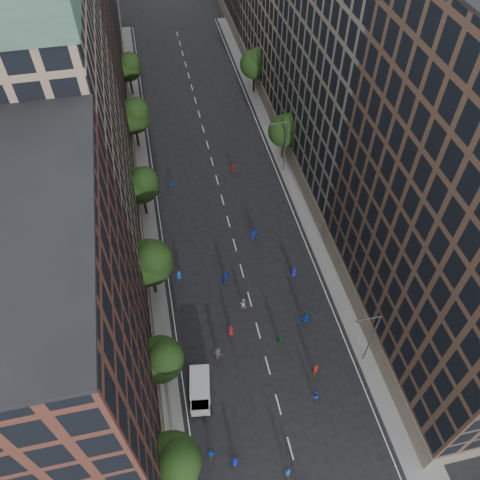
{
  "coord_description": "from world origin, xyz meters",
  "views": [
    {
      "loc": [
        -7.95,
        -8.82,
        48.38
      ],
      "look_at": [
        0.51,
        30.52,
        2.0
      ],
      "focal_mm": 35.0,
      "sensor_mm": 36.0,
      "label": 1
    }
  ],
  "objects_px": {
    "streetlamp_near": "(370,337)",
    "skater_1": "(288,473)",
    "skater_0": "(235,462)",
    "cargo_van": "(200,389)",
    "skater_2": "(315,396)",
    "streetlamp_far": "(284,144)"
  },
  "relations": [
    {
      "from": "streetlamp_near",
      "to": "skater_1",
      "type": "distance_m",
      "value": 15.59
    },
    {
      "from": "skater_1",
      "to": "skater_2",
      "type": "bearing_deg",
      "value": -141.22
    },
    {
      "from": "streetlamp_far",
      "to": "skater_2",
      "type": "relative_size",
      "value": 5.54
    },
    {
      "from": "streetlamp_near",
      "to": "skater_1",
      "type": "xyz_separation_m",
      "value": [
        -11.34,
        -9.81,
        -4.27
      ]
    },
    {
      "from": "skater_0",
      "to": "streetlamp_near",
      "type": "bearing_deg",
      "value": -153.62
    },
    {
      "from": "streetlamp_far",
      "to": "skater_2",
      "type": "bearing_deg",
      "value": -100.16
    },
    {
      "from": "streetlamp_near",
      "to": "skater_1",
      "type": "bearing_deg",
      "value": -139.14
    },
    {
      "from": "skater_0",
      "to": "skater_1",
      "type": "bearing_deg",
      "value": 157.33
    },
    {
      "from": "streetlamp_far",
      "to": "skater_1",
      "type": "relative_size",
      "value": 5.06
    },
    {
      "from": "streetlamp_near",
      "to": "skater_2",
      "type": "relative_size",
      "value": 5.54
    },
    {
      "from": "cargo_van",
      "to": "streetlamp_far",
      "type": "bearing_deg",
      "value": 69.77
    },
    {
      "from": "cargo_van",
      "to": "skater_0",
      "type": "relative_size",
      "value": 3.02
    },
    {
      "from": "cargo_van",
      "to": "skater_2",
      "type": "distance_m",
      "value": 12.05
    },
    {
      "from": "skater_1",
      "to": "skater_2",
      "type": "distance_m",
      "value": 8.19
    },
    {
      "from": "cargo_van",
      "to": "skater_2",
      "type": "xyz_separation_m",
      "value": [
        11.66,
        -2.98,
        -0.48
      ]
    },
    {
      "from": "streetlamp_near",
      "to": "streetlamp_far",
      "type": "distance_m",
      "value": 33.0
    },
    {
      "from": "streetlamp_near",
      "to": "skater_0",
      "type": "xyz_separation_m",
      "value": [
        -16.03,
        -7.81,
        -4.36
      ]
    },
    {
      "from": "skater_0",
      "to": "skater_1",
      "type": "distance_m",
      "value": 5.1
    },
    {
      "from": "cargo_van",
      "to": "skater_0",
      "type": "xyz_separation_m",
      "value": [
        2.12,
        -7.58,
        -0.49
      ]
    },
    {
      "from": "skater_2",
      "to": "cargo_van",
      "type": "bearing_deg",
      "value": -35.71
    },
    {
      "from": "skater_0",
      "to": "skater_1",
      "type": "relative_size",
      "value": 0.91
    },
    {
      "from": "skater_1",
      "to": "skater_2",
      "type": "xyz_separation_m",
      "value": [
        4.85,
        6.6,
        -0.08
      ]
    }
  ]
}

